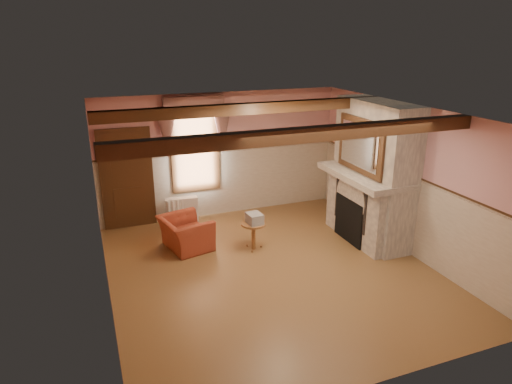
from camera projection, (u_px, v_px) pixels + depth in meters
name	position (u px, v px, depth m)	size (l,w,h in m)	color
floor	(272.00, 271.00, 8.11)	(5.50, 6.00, 0.01)	brown
ceiling	(274.00, 113.00, 7.19)	(5.50, 6.00, 0.01)	silver
wall_back	(221.00, 155.00, 10.30)	(5.50, 0.02, 2.80)	#CA8B90
wall_front	(379.00, 283.00, 5.01)	(5.50, 0.02, 2.80)	#CA8B90
wall_left	(101.00, 219.00, 6.72)	(0.02, 6.00, 2.80)	#CA8B90
wall_right	(407.00, 179.00, 8.58)	(0.02, 6.00, 2.80)	#CA8B90
wainscot	(272.00, 232.00, 7.86)	(5.50, 6.00, 1.50)	beige
chair_rail	(273.00, 191.00, 7.62)	(5.50, 6.00, 0.08)	black
firebox	(352.00, 220.00, 9.17)	(0.20, 0.95, 0.90)	black
armchair	(186.00, 233.00, 8.88)	(0.97, 0.85, 0.63)	maroon
side_table	(253.00, 236.00, 8.85)	(0.48, 0.48, 0.55)	brown
book_stack	(254.00, 218.00, 8.71)	(0.26, 0.32, 0.20)	#B7AD8C
radiator	(182.00, 211.00, 10.05)	(0.70, 0.18, 0.60)	silver
bowl	(367.00, 170.00, 8.91)	(0.38, 0.38, 0.09)	brown
mantel_clock	(345.00, 157.00, 9.61)	(0.14, 0.24, 0.20)	black
oil_lamp	(353.00, 159.00, 9.33)	(0.11, 0.11, 0.28)	gold
candle_red	(383.00, 176.00, 8.43)	(0.06, 0.06, 0.16)	#AC2715
jar_yellow	(384.00, 178.00, 8.40)	(0.06, 0.06, 0.12)	gold
fireplace	(374.00, 172.00, 9.00)	(0.85, 2.00, 2.80)	gray
mantel	(366.00, 175.00, 8.95)	(1.05, 2.05, 0.12)	gray
overmantel_mirror	(360.00, 146.00, 8.69)	(0.06, 1.44, 1.04)	silver
door	(127.00, 180.00, 9.65)	(1.10, 0.10, 2.10)	black
window	(195.00, 147.00, 9.98)	(1.06, 0.08, 2.02)	white
window_drapes	(195.00, 120.00, 9.71)	(1.30, 0.14, 1.40)	gray
ceiling_beam_front	(308.00, 134.00, 6.17)	(5.50, 0.18, 0.20)	black
ceiling_beam_back	(248.00, 109.00, 8.28)	(5.50, 0.18, 0.20)	black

